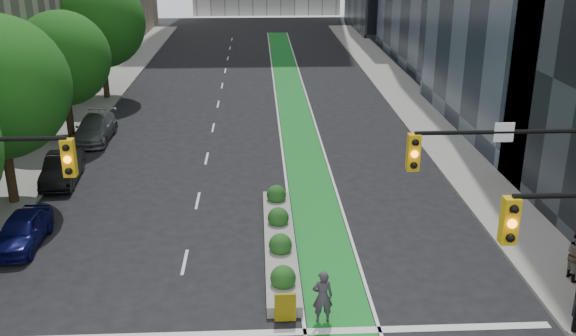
{
  "coord_description": "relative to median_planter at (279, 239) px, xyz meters",
  "views": [
    {
      "loc": [
        0.42,
        -16.07,
        12.01
      ],
      "look_at": [
        1.6,
        8.17,
        3.0
      ],
      "focal_mm": 40.0,
      "sensor_mm": 36.0,
      "label": 1
    }
  ],
  "objects": [
    {
      "name": "tree_far",
      "position": [
        -12.2,
        24.96,
        5.32
      ],
      "size": [
        6.6,
        6.6,
        9.0
      ],
      "color": "black",
      "rests_on": "ground"
    },
    {
      "name": "signal_right",
      "position": [
        7.47,
        -6.57,
        4.43
      ],
      "size": [
        5.82,
        0.51,
        7.2
      ],
      "color": "black",
      "rests_on": "ground"
    },
    {
      "name": "sidewalk_left",
      "position": [
        -13.0,
        17.96,
        -0.3
      ],
      "size": [
        3.6,
        90.0,
        0.15
      ],
      "primitive_type": "cube",
      "color": "gray",
      "rests_on": "ground"
    },
    {
      "name": "parked_car_left_near",
      "position": [
        -10.35,
        0.7,
        0.31
      ],
      "size": [
        1.65,
        4.0,
        1.36
      ],
      "primitive_type": "imported",
      "rotation": [
        0.0,
        0.0,
        -0.01
      ],
      "color": "#0D0F51",
      "rests_on": "ground"
    },
    {
      "name": "tree_midfar",
      "position": [
        -12.2,
        14.96,
        4.57
      ],
      "size": [
        5.6,
        5.6,
        7.76
      ],
      "color": "black",
      "rests_on": "ground"
    },
    {
      "name": "parked_car_left_far",
      "position": [
        -10.7,
        14.75,
        0.35
      ],
      "size": [
        2.07,
        5.02,
        1.45
      ],
      "primitive_type": "imported",
      "rotation": [
        0.0,
        0.0,
        0.01
      ],
      "color": "slate",
      "rests_on": "ground"
    },
    {
      "name": "bike_lane_paint",
      "position": [
        1.8,
        22.96,
        -0.37
      ],
      "size": [
        2.2,
        70.0,
        0.01
      ],
      "primitive_type": "cube",
      "color": "#167C26",
      "rests_on": "ground"
    },
    {
      "name": "sidewalk_right",
      "position": [
        10.6,
        17.96,
        -0.3
      ],
      "size": [
        3.6,
        90.0,
        0.15
      ],
      "primitive_type": "cube",
      "color": "gray",
      "rests_on": "ground"
    },
    {
      "name": "median_planter",
      "position": [
        0.0,
        0.0,
        0.0
      ],
      "size": [
        1.2,
        10.26,
        1.1
      ],
      "color": "gray",
      "rests_on": "ground"
    },
    {
      "name": "parked_car_left_mid",
      "position": [
        -10.7,
        7.74,
        0.35
      ],
      "size": [
        1.85,
        4.47,
        1.44
      ],
      "primitive_type": "imported",
      "rotation": [
        0.0,
        0.0,
        0.08
      ],
      "color": "black",
      "rests_on": "ground"
    },
    {
      "name": "cyclist",
      "position": [
        1.21,
        -5.27,
        0.56
      ],
      "size": [
        0.7,
        0.48,
        1.86
      ],
      "primitive_type": "imported",
      "rotation": [
        0.0,
        0.0,
        3.19
      ],
      "color": "#39333D",
      "rests_on": "ground"
    }
  ]
}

